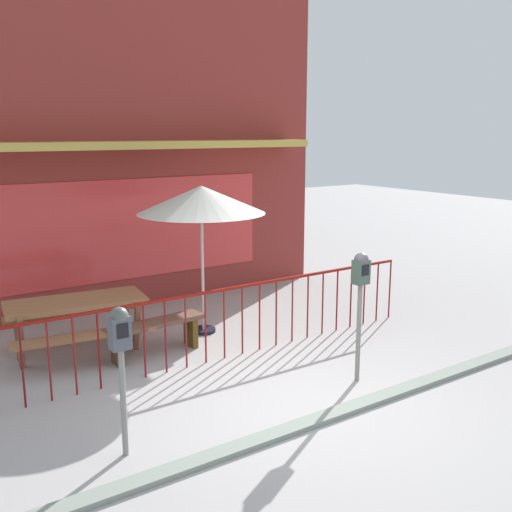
% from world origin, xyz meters
% --- Properties ---
extents(ground, '(40.00, 40.00, 0.00)m').
position_xyz_m(ground, '(0.00, 0.00, 0.00)').
color(ground, '#A29E9D').
extents(pub_storefront, '(7.46, 1.27, 5.54)m').
position_xyz_m(pub_storefront, '(0.00, 4.83, 2.75)').
color(pub_storefront, '#451719').
rests_on(pub_storefront, ground).
extents(patio_fence_front, '(6.29, 0.04, 0.97)m').
position_xyz_m(patio_fence_front, '(0.00, 1.64, 0.66)').
color(patio_fence_front, maroon).
rests_on(patio_fence_front, ground).
extents(picnic_table_left, '(1.96, 1.58, 0.79)m').
position_xyz_m(picnic_table_left, '(-1.58, 2.86, 0.61)').
color(picnic_table_left, '#8F5D3A').
rests_on(picnic_table_left, ground).
extents(patio_umbrella, '(1.87, 1.87, 2.21)m').
position_xyz_m(patio_umbrella, '(0.28, 2.72, 2.00)').
color(patio_umbrella, black).
rests_on(patio_umbrella, ground).
extents(patio_bench, '(1.42, 0.42, 0.48)m').
position_xyz_m(patio_bench, '(-0.71, 2.26, 0.35)').
color(patio_bench, brown).
rests_on(patio_bench, ground).
extents(parking_meter_near, '(0.18, 0.17, 1.59)m').
position_xyz_m(parking_meter_near, '(0.96, 0.11, 1.23)').
color(parking_meter_near, gray).
rests_on(parking_meter_near, ground).
extents(parking_meter_far, '(0.18, 0.17, 1.45)m').
position_xyz_m(parking_meter_far, '(-2.02, 0.10, 1.12)').
color(parking_meter_far, gray).
rests_on(parking_meter_far, ground).
extents(curb_edge, '(10.44, 0.20, 0.11)m').
position_xyz_m(curb_edge, '(0.00, -0.43, 0.00)').
color(curb_edge, gray).
rests_on(curb_edge, ground).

